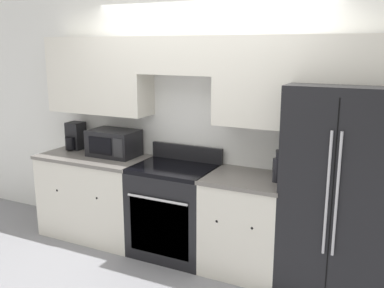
% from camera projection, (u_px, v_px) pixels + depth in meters
% --- Properties ---
extents(ground_plane, '(12.00, 12.00, 0.00)m').
position_uv_depth(ground_plane, '(177.00, 270.00, 4.04)').
color(ground_plane, gray).
extents(wall_back, '(8.00, 0.39, 2.60)m').
position_uv_depth(wall_back, '(205.00, 106.00, 4.21)').
color(wall_back, white).
rests_on(wall_back, ground_plane).
extents(lower_cabinets_left, '(1.20, 0.64, 0.91)m').
position_uv_depth(lower_cabinets_left, '(96.00, 195.00, 4.73)').
color(lower_cabinets_left, silver).
rests_on(lower_cabinets_left, ground_plane).
extents(lower_cabinets_right, '(0.74, 0.64, 0.91)m').
position_uv_depth(lower_cabinets_right, '(246.00, 224.00, 3.97)').
color(lower_cabinets_right, silver).
rests_on(lower_cabinets_right, ground_plane).
extents(oven_range, '(0.80, 0.65, 1.07)m').
position_uv_depth(oven_range, '(174.00, 210.00, 4.30)').
color(oven_range, black).
rests_on(oven_range, ground_plane).
extents(refrigerator, '(0.86, 0.75, 1.78)m').
position_uv_depth(refrigerator, '(338.00, 191.00, 3.57)').
color(refrigerator, black).
rests_on(refrigerator, ground_plane).
extents(microwave, '(0.52, 0.35, 0.28)m').
position_uv_depth(microwave, '(114.00, 143.00, 4.59)').
color(microwave, black).
rests_on(microwave, lower_cabinets_left).
extents(bottle, '(0.08, 0.08, 0.29)m').
position_uv_depth(bottle, '(277.00, 169.00, 3.71)').
color(bottle, black).
rests_on(bottle, lower_cabinets_right).
extents(coffee_maker, '(0.17, 0.24, 0.31)m').
position_uv_depth(coffee_maker, '(75.00, 137.00, 4.88)').
color(coffee_maker, black).
rests_on(coffee_maker, lower_cabinets_left).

